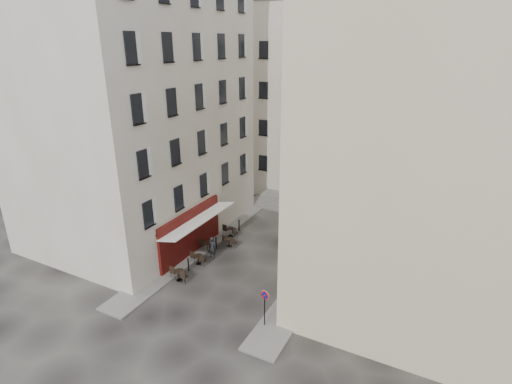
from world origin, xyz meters
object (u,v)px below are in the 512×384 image
Objects in this scene: no_parking_sign at (265,302)px; pedestrian at (212,247)px; bistro_table_b at (199,258)px; bistro_table_a at (179,274)px.

no_parking_sign is 1.38× the size of pedestrian.
bistro_table_b is 0.76× the size of pedestrian.
no_parking_sign is at bearing 143.77° from pedestrian.
pedestrian is (-6.65, 5.01, -0.80)m from no_parking_sign.
pedestrian is at bearing 150.73° from no_parking_sign.
bistro_table_a reaches higher than bistro_table_b.
bistro_table_a is at bearing 86.01° from pedestrian.
no_parking_sign is 8.37m from pedestrian.
bistro_table_a is at bearing 175.59° from no_parking_sign.
bistro_table_b is at bearing 159.42° from no_parking_sign.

